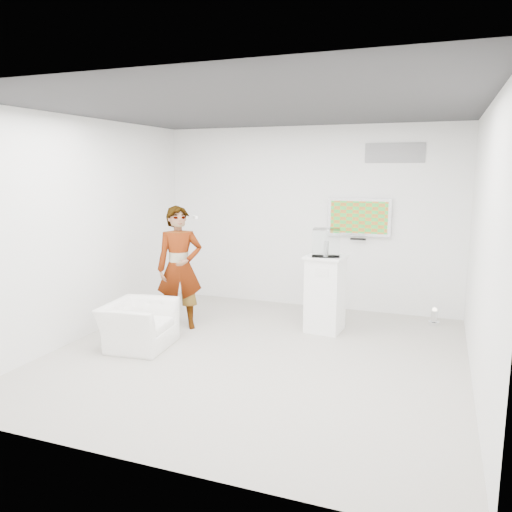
% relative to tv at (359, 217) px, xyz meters
% --- Properties ---
extents(room, '(5.01, 5.01, 3.00)m').
position_rel_tv_xyz_m(room, '(-0.85, -2.45, -0.05)').
color(room, '#A29D95').
rests_on(room, ground).
extents(tv, '(1.00, 0.08, 0.60)m').
position_rel_tv_xyz_m(tv, '(0.00, 0.00, 0.00)').
color(tv, silver).
rests_on(tv, room).
extents(logo_decal, '(0.90, 0.02, 0.30)m').
position_rel_tv_xyz_m(logo_decal, '(0.50, 0.04, 1.00)').
color(logo_decal, gray).
rests_on(logo_decal, room).
extents(person, '(0.78, 0.71, 1.79)m').
position_rel_tv_xyz_m(person, '(-2.28, -1.78, -0.65)').
color(person, white).
rests_on(person, room).
extents(armchair, '(0.88, 0.98, 0.59)m').
position_rel_tv_xyz_m(armchair, '(-2.41, -2.67, -1.26)').
color(armchair, white).
rests_on(armchair, room).
extents(pedestal, '(0.58, 0.58, 1.10)m').
position_rel_tv_xyz_m(pedestal, '(-0.27, -1.18, -1.00)').
color(pedestal, white).
rests_on(pedestal, room).
extents(floor_uplight, '(0.18, 0.18, 0.25)m').
position_rel_tv_xyz_m(floor_uplight, '(1.22, -0.35, -1.42)').
color(floor_uplight, white).
rests_on(floor_uplight, room).
extents(vitrine, '(0.44, 0.44, 0.38)m').
position_rel_tv_xyz_m(vitrine, '(-0.27, -1.18, -0.26)').
color(vitrine, white).
rests_on(vitrine, pedestal).
extents(console, '(0.06, 0.16, 0.22)m').
position_rel_tv_xyz_m(console, '(-0.27, -1.18, -0.34)').
color(console, white).
rests_on(console, pedestal).
extents(wii_remote, '(0.13, 0.13, 0.04)m').
position_rel_tv_xyz_m(wii_remote, '(-2.15, -1.52, 0.06)').
color(wii_remote, white).
rests_on(wii_remote, person).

